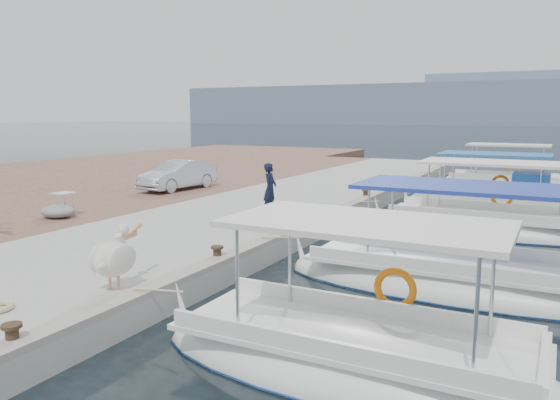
% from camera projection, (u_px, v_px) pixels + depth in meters
% --- Properties ---
extents(ground, '(400.00, 400.00, 0.00)m').
position_uv_depth(ground, '(300.00, 250.00, 14.85)').
color(ground, black).
rests_on(ground, ground).
extents(concrete_quay, '(6.00, 40.00, 0.50)m').
position_uv_depth(concrete_quay, '(285.00, 205.00, 20.56)').
color(concrete_quay, '#9A9995').
rests_on(concrete_quay, ground).
extents(quay_curb, '(0.44, 40.00, 0.12)m').
position_uv_depth(quay_curb, '(355.00, 203.00, 19.24)').
color(quay_curb, gray).
rests_on(quay_curb, concrete_quay).
extents(cobblestone_strip, '(4.00, 40.00, 0.50)m').
position_uv_depth(cobblestone_strip, '(179.00, 196.00, 22.83)').
color(cobblestone_strip, brown).
rests_on(cobblestone_strip, ground).
extents(land_backing, '(16.00, 60.00, 0.48)m').
position_uv_depth(land_backing, '(19.00, 183.00, 27.37)').
color(land_backing, brown).
rests_on(land_backing, ground).
extents(fishing_caique_a, '(6.26, 2.20, 2.83)m').
position_uv_depth(fishing_caique_a, '(353.00, 365.00, 7.75)').
color(fishing_caique_a, white).
rests_on(fishing_caique_a, ground).
extents(fishing_caique_b, '(7.72, 2.39, 2.83)m').
position_uv_depth(fishing_caique_b, '(460.00, 285.00, 11.40)').
color(fishing_caique_b, white).
rests_on(fishing_caique_b, ground).
extents(fishing_caique_c, '(7.27, 2.40, 2.83)m').
position_uv_depth(fishing_caique_c, '(486.00, 229.00, 16.90)').
color(fishing_caique_c, white).
rests_on(fishing_caique_c, ground).
extents(fishing_caique_d, '(6.44, 2.46, 2.83)m').
position_uv_depth(fishing_caique_d, '(490.00, 208.00, 20.32)').
color(fishing_caique_d, white).
rests_on(fishing_caique_d, ground).
extents(fishing_caique_e, '(6.22, 2.29, 2.83)m').
position_uv_depth(fishing_caique_e, '(503.00, 187.00, 26.52)').
color(fishing_caique_e, white).
rests_on(fishing_caique_e, ground).
extents(mooring_bollards, '(0.28, 20.28, 0.33)m').
position_uv_depth(mooring_bollards, '(311.00, 215.00, 16.21)').
color(mooring_bollards, black).
rests_on(mooring_bollards, concrete_quay).
extents(pelican, '(0.67, 1.48, 1.14)m').
position_uv_depth(pelican, '(114.00, 258.00, 9.86)').
color(pelican, tan).
rests_on(pelican, concrete_quay).
extents(fisherman, '(0.47, 0.64, 1.62)m').
position_uv_depth(fisherman, '(270.00, 188.00, 17.36)').
color(fisherman, black).
rests_on(fisherman, concrete_quay).
extents(parked_car, '(1.62, 3.80, 1.22)m').
position_uv_depth(parked_car, '(178.00, 175.00, 23.03)').
color(parked_car, '#B2BDCC').
rests_on(parked_car, cobblestone_strip).
extents(tarp_bundle, '(1.10, 0.90, 0.40)m').
position_uv_depth(tarp_bundle, '(58.00, 211.00, 16.77)').
color(tarp_bundle, gray).
rests_on(tarp_bundle, cobblestone_strip).
extents(folding_table, '(0.55, 0.55, 0.73)m').
position_uv_depth(folding_table, '(64.00, 199.00, 17.07)').
color(folding_table, silver).
rests_on(folding_table, cobblestone_strip).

